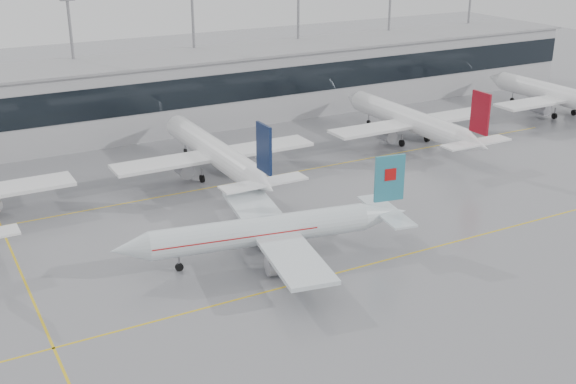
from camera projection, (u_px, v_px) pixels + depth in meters
ground at (342, 272)px, 76.53m from camera, size 320.00×320.00×0.00m
taxi_line_main at (342, 272)px, 76.53m from camera, size 120.00×0.25×0.01m
taxi_line_north at (226, 185)px, 101.06m from camera, size 120.00×0.25×0.01m
taxi_line_cross at (23, 277)px, 75.34m from camera, size 0.25×60.00×0.01m
terminal at (150, 95)px, 125.05m from camera, size 180.00×15.00×12.00m
terminal_glass at (164, 96)px, 118.34m from camera, size 180.00×0.20×5.00m
terminal_roof at (147, 60)px, 122.81m from camera, size 182.00×16.00×0.40m
light_masts at (136, 48)px, 127.30m from camera, size 156.40×1.00×22.60m
air_canada_jet at (272, 230)px, 78.65m from camera, size 33.76×26.60×10.33m
parked_jet_c at (215, 152)px, 102.73m from camera, size 29.64×36.96×11.72m
parked_jet_d at (411, 121)px, 118.43m from camera, size 29.64×36.96×11.72m
parked_jet_e at (562, 96)px, 134.12m from camera, size 29.64×36.96×11.72m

